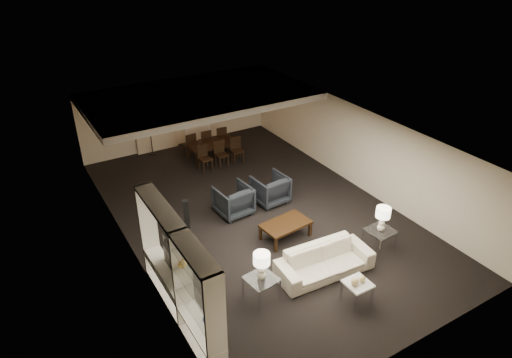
{
  "coord_description": "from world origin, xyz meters",
  "views": [
    {
      "loc": [
        -5.51,
        -9.25,
        7.03
      ],
      "look_at": [
        0.0,
        0.0,
        1.1
      ],
      "focal_mm": 32.0,
      "sensor_mm": 36.0,
      "label": 1
    }
  ],
  "objects": [
    {
      "name": "door",
      "position": [
        0.7,
        5.47,
        1.05
      ],
      "size": [
        0.9,
        0.05,
        2.1
      ],
      "primitive_type": "cube",
      "color": "silver",
      "rests_on": "wall_back"
    },
    {
      "name": "chair_nl",
      "position": [
        -0.09,
        3.1,
        0.43
      ],
      "size": [
        0.44,
        0.44,
        0.86
      ],
      "primitive_type": null,
      "rotation": [
        0.0,
        0.0,
        0.09
      ],
      "color": "black",
      "rests_on": "floor"
    },
    {
      "name": "floor_lamp",
      "position": [
        -1.18,
        5.2,
        0.84
      ],
      "size": [
        0.32,
        0.32,
        1.68
      ],
      "primitive_type": null,
      "rotation": [
        0.0,
        0.0,
        -0.4
      ],
      "color": "black",
      "rests_on": "floor"
    },
    {
      "name": "pendant_light",
      "position": [
        0.3,
        3.5,
        1.92
      ],
      "size": [
        0.52,
        0.52,
        0.24
      ],
      "primitive_type": "cylinder",
      "color": "#D8591E",
      "rests_on": "ceiling_soffit"
    },
    {
      "name": "chair_nr",
      "position": [
        1.11,
        3.1,
        0.43
      ],
      "size": [
        0.45,
        0.45,
        0.86
      ],
      "primitive_type": null,
      "rotation": [
        0.0,
        0.0,
        -0.13
      ],
      "color": "black",
      "rests_on": "floor"
    },
    {
      "name": "armchair_left",
      "position": [
        -0.53,
        0.33,
        0.42
      ],
      "size": [
        0.97,
        0.99,
        0.84
      ],
      "primitive_type": "imported",
      "rotation": [
        0.0,
        0.0,
        3.22
      ],
      "color": "black",
      "rests_on": "floor"
    },
    {
      "name": "gold_gourd_b",
      "position": [
        0.17,
        -4.07,
        0.59
      ],
      "size": [
        0.15,
        0.15,
        0.15
      ],
      "primitive_type": "sphere",
      "color": "#EDD87D",
      "rests_on": "marble_table"
    },
    {
      "name": "marble_table",
      "position": [
        0.07,
        -4.07,
        0.26
      ],
      "size": [
        0.52,
        0.52,
        0.52
      ],
      "primitive_type": null,
      "rotation": [
        0.0,
        0.0,
        -0.01
      ],
      "color": "silver",
      "rests_on": "floor"
    },
    {
      "name": "floor",
      "position": [
        0.0,
        0.0,
        0.0
      ],
      "size": [
        11.0,
        11.0,
        0.0
      ],
      "primitive_type": "plane",
      "color": "black",
      "rests_on": "ground"
    },
    {
      "name": "wall_right",
      "position": [
        3.5,
        0.0,
        1.25
      ],
      "size": [
        0.02,
        11.0,
        2.5
      ],
      "primitive_type": "cube",
      "color": "beige",
      "rests_on": "ground"
    },
    {
      "name": "ceiling",
      "position": [
        0.0,
        0.0,
        2.5
      ],
      "size": [
        7.0,
        11.0,
        0.02
      ],
      "primitive_type": "cube",
      "color": "silver",
      "rests_on": "ground"
    },
    {
      "name": "painting",
      "position": [
        2.1,
        5.46,
        1.55
      ],
      "size": [
        0.95,
        0.04,
        0.65
      ],
      "primitive_type": "cube",
      "color": "#142D38",
      "rests_on": "wall_back"
    },
    {
      "name": "armchair_right",
      "position": [
        0.67,
        0.33,
        0.42
      ],
      "size": [
        0.96,
        0.99,
        0.84
      ],
      "primitive_type": "imported",
      "rotation": [
        0.0,
        0.0,
        3.21
      ],
      "color": "black",
      "rests_on": "floor"
    },
    {
      "name": "sofa",
      "position": [
        0.07,
        -2.97,
        0.33
      ],
      "size": [
        2.32,
        1.04,
        0.66
      ],
      "primitive_type": "imported",
      "rotation": [
        0.0,
        0.0,
        -0.07
      ],
      "color": "beige",
      "rests_on": "floor"
    },
    {
      "name": "table_lamp_right",
      "position": [
        1.77,
        -2.97,
        0.9
      ],
      "size": [
        0.37,
        0.37,
        0.64
      ],
      "primitive_type": null,
      "rotation": [
        0.0,
        0.0,
        -0.04
      ],
      "color": "#F6E6D0",
      "rests_on": "side_table_right"
    },
    {
      "name": "side_table_left",
      "position": [
        -1.63,
        -2.97,
        0.29
      ],
      "size": [
        0.7,
        0.7,
        0.58
      ],
      "primitive_type": null,
      "rotation": [
        0.0,
        0.0,
        0.13
      ],
      "color": "white",
      "rests_on": "floor"
    },
    {
      "name": "dining_table",
      "position": [
        0.51,
        3.75,
        0.29
      ],
      "size": [
        1.68,
        0.97,
        0.58
      ],
      "primitive_type": "imported",
      "rotation": [
        0.0,
        0.0,
        -0.03
      ],
      "color": "black",
      "rests_on": "floor"
    },
    {
      "name": "coffee_table",
      "position": [
        0.07,
        -1.37,
        0.22
      ],
      "size": [
        1.31,
        0.85,
        0.45
      ],
      "primitive_type": null,
      "rotation": [
        0.0,
        0.0,
        0.1
      ],
      "color": "black",
      "rests_on": "floor"
    },
    {
      "name": "television",
      "position": [
        -3.28,
        -2.07,
        1.08
      ],
      "size": [
        1.15,
        0.15,
        0.66
      ],
      "primitive_type": "imported",
      "rotation": [
        0.0,
        0.0,
        1.57
      ],
      "color": "black",
      "rests_on": "media_unit"
    },
    {
      "name": "wall_left",
      "position": [
        -3.5,
        0.0,
        1.25
      ],
      "size": [
        0.02,
        11.0,
        2.5
      ],
      "primitive_type": "cube",
      "color": "beige",
      "rests_on": "ground"
    },
    {
      "name": "floor_speaker",
      "position": [
        -2.17,
        -0.28,
        0.63
      ],
      "size": [
        0.17,
        0.17,
        1.25
      ],
      "primitive_type": "cube",
      "rotation": [
        0.0,
        0.0,
        -0.33
      ],
      "color": "black",
      "rests_on": "floor"
    },
    {
      "name": "chair_fm",
      "position": [
        0.51,
        4.4,
        0.43
      ],
      "size": [
        0.44,
        0.44,
        0.86
      ],
      "primitive_type": null,
      "rotation": [
        0.0,
        0.0,
        3.04
      ],
      "color": "black",
      "rests_on": "floor"
    },
    {
      "name": "media_unit",
      "position": [
        -3.31,
        -2.6,
        1.18
      ],
      "size": [
        0.38,
        3.4,
        2.35
      ],
      "primitive_type": null,
      "color": "white",
      "rests_on": "wall_left"
    },
    {
      "name": "gold_gourd_a",
      "position": [
        -0.03,
        -4.07,
        0.6
      ],
      "size": [
        0.17,
        0.17,
        0.17
      ],
      "primitive_type": "sphere",
      "color": "#E9C27B",
      "rests_on": "marble_table"
    },
    {
      "name": "chair_nm",
      "position": [
        0.51,
        3.1,
        0.43
      ],
      "size": [
        0.41,
        0.41,
        0.86
      ],
      "primitive_type": null,
      "rotation": [
        0.0,
        0.0,
        0.01
      ],
      "color": "black",
      "rests_on": "floor"
    },
    {
      "name": "vase_blue",
      "position": [
        -3.31,
        -3.92,
        1.15
      ],
      "size": [
        0.17,
        0.17,
        0.18
      ],
      "primitive_type": "imported",
      "color": "#223F96",
      "rests_on": "media_unit"
    },
    {
      "name": "wall_front",
      "position": [
        0.0,
        -5.5,
        1.25
      ],
      "size": [
        7.0,
        0.02,
        2.5
      ],
      "primitive_type": "cube",
      "color": "beige",
      "rests_on": "ground"
    },
    {
      "name": "curtains",
      "position": [
        -0.9,
        5.42,
        1.2
      ],
      "size": [
        1.5,
        0.12,
        2.4
      ],
      "primitive_type": "cube",
      "color": "beige",
      "rests_on": "wall_back"
    },
    {
      "name": "ceiling_soffit",
      "position": [
        0.0,
        3.5,
        2.4
      ],
      "size": [
        7.0,
        4.0,
        0.2
      ],
      "primitive_type": "cube",
      "color": "silver",
      "rests_on": "ceiling"
    },
    {
      "name": "chair_fr",
      "position": [
        1.11,
        4.4,
        0.43
      ],
      "size": [
        0.42,
        0.42,
        0.86
      ],
      "primitive_type": null,
      "rotation": [
        0.0,
        0.0,
        3.08
      ],
      "color": "black",
      "rests_on": "floor"
    },
    {
      "name": "chair_fl",
      "position": [
        -0.09,
        4.4,
        0.43
      ],
      "size": [
        0.42,
        0.42,
        0.86
      ],
      "primitive_type": null,
      "rotation": [
        0.0,
        0.0,
        3.2
      ],
      "color": "black",
      "rests_on": "floor"
    },
    {
      "name": "vase_amber",
      "position": [
        -3.31,
        -2.92,
        1.65
      ],
      "size": [
        0.17,
        0.17,
        0.18
      ],
      "primitive_type": "imported",
      "color": "gold",
      "rests_on": "media_unit"
    },
    {
      "name": "table_lamp_left",
      "position": [
        -1.63,
        -2.97,
        0.9
      ],
      "size": [
        0.38,
        0.38,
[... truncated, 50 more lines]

